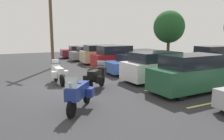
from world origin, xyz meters
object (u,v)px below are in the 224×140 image
Objects in this scene: motorcycle_touring at (58,73)px; car_white at (157,67)px; car_grey at (91,54)px; car_red at (117,57)px; car_blue at (136,64)px; motorcycle_second at (79,93)px; motorcycle_third at (97,76)px; car_green at (192,74)px; utility_pole at (51,23)px; car_far_charcoal at (216,58)px; car_maroon at (81,52)px; car_champagne at (105,54)px.

car_white is (2.06, 5.75, 0.25)m from motorcycle_touring.
car_grey is 1.11× the size of car_red.
car_blue is (-0.72, 6.00, 0.02)m from motorcycle_touring.
motorcycle_third is (-2.88, 1.94, -0.00)m from motorcycle_second.
motorcycle_second is 10.58m from car_red.
car_green is (2.86, 4.11, 0.26)m from motorcycle_third.
car_red is 0.59× the size of utility_pole.
car_white reaches higher than motorcycle_second.
car_grey reaches higher than motorcycle_third.
motorcycle_third is 5.26m from car_blue.
motorcycle_second is 13.41m from car_far_charcoal.
car_white is 2.95m from car_green.
car_maroon reaches higher than car_blue.
car_far_charcoal is 13.84m from utility_pole.
motorcycle_second is 6.06m from car_green.
car_white is at bearing -2.50° from car_champagne.
car_red reaches higher than car_blue.
car_white reaches higher than car_grey.
utility_pole reaches higher than car_blue.
car_champagne is 1.08× the size of car_white.
car_white reaches higher than motorcycle_touring.
car_maroon is 14.67m from car_white.
car_maroon is 6.00m from car_champagne.
utility_pole is at bearing -156.74° from car_green.
motorcycle_second is at bearing -29.06° from car_champagne.
car_green reaches higher than car_grey.
motorcycle_third reaches higher than motorcycle_touring.
car_far_charcoal reaches higher than car_white.
car_grey is 11.59m from car_white.
car_champagne is at bearing 137.24° from motorcycle_touring.
utility_pole is (0.56, -5.19, 2.89)m from car_champagne.
motorcycle_touring is at bearing -42.76° from car_champagne.
motorcycle_third is 0.23× the size of utility_pole.
car_red is 0.96× the size of car_white.
car_maroon is 8.67m from utility_pole.
motorcycle_touring is 6.84m from car_red.
car_far_charcoal reaches higher than motorcycle_second.
motorcycle_third is 7.11m from car_red.
motorcycle_third is 0.37× the size of car_green.
car_red is 5.60m from car_white.
motorcycle_third reaches higher than car_maroon.
motorcycle_second is at bearing -47.87° from car_blue.
car_grey is 8.82m from car_blue.
car_grey reaches higher than car_blue.
motorcycle_third is at bearing -88.68° from car_white.
car_grey is at bearing 156.90° from motorcycle_second.
car_red is at bearing 179.00° from car_white.
car_red is 0.91× the size of car_blue.
car_green is (11.63, -0.42, 0.03)m from car_champagne.
motorcycle_second is 11.60m from utility_pole.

